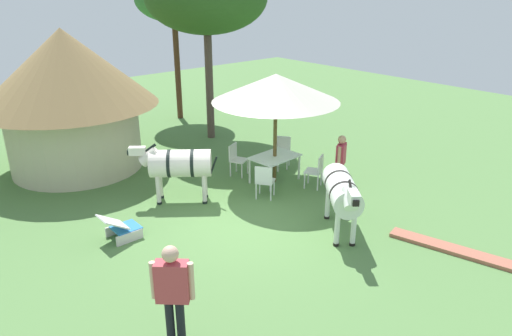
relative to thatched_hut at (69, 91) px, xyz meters
name	(u,v)px	position (x,y,z in m)	size (l,w,h in m)	color
ground_plane	(244,221)	(1.53, -5.85, -2.29)	(36.00, 36.00, 0.00)	#527C41
thatched_hut	(69,91)	(0.00, 0.00, 0.00)	(4.92, 4.92, 4.02)	beige
shade_umbrella	(276,88)	(3.68, -4.56, 0.31)	(3.35, 3.35, 2.97)	brown
patio_dining_table	(275,159)	(3.68, -4.56, -1.64)	(1.35, 1.00, 0.74)	white
patio_chair_near_hut	(236,157)	(3.18, -3.50, -1.77)	(0.58, 0.57, 0.90)	silver
patio_chair_west_end	(264,180)	(2.71, -5.23, -1.77)	(0.60, 0.60, 0.90)	white
patio_chair_east_end	(317,169)	(4.23, -5.60, -1.77)	(0.59, 0.58, 0.90)	white
patio_chair_near_lawn	(282,150)	(4.63, -3.88, -1.77)	(0.60, 0.60, 0.90)	white
guest_beside_umbrella	(341,159)	(4.45, -6.21, -1.35)	(0.50, 0.37, 1.56)	black
standing_watcher	(173,289)	(-1.81, -8.31, -1.22)	(0.50, 0.49, 1.77)	black
striped_lounge_chair	(121,228)	(-0.95, -4.71, -2.04)	(0.81, 0.56, 0.62)	#2973B4
zebra_nearest_camera	(178,164)	(1.04, -3.92, -1.30)	(1.82, 1.56, 1.52)	silver
zebra_by_umbrella	(342,192)	(2.80, -7.61, -1.31)	(1.64, 1.87, 1.52)	silver
brick_patio_kerb	(459,251)	(3.99, -9.76, -2.25)	(2.80, 0.36, 0.08)	#A35D48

